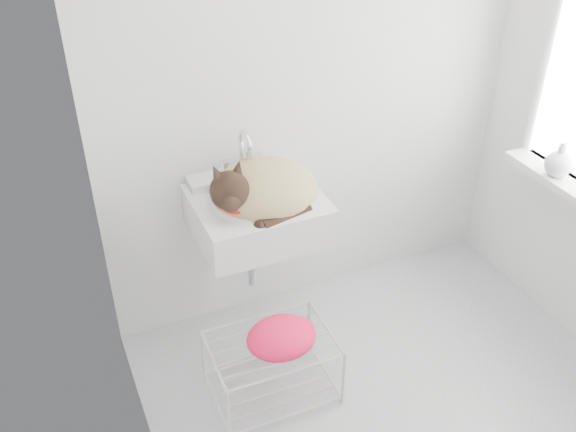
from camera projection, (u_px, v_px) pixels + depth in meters
name	position (u px, v px, depth m)	size (l,w,h in m)	color
floor	(401.00, 410.00, 3.01)	(2.20, 2.00, 0.02)	#ABB2B9
back_wall	(314.00, 82.00, 3.07)	(2.20, 0.02, 2.50)	silver
left_wall	(129.00, 253.00, 1.95)	(0.02, 2.00, 2.50)	silver
sink	(257.00, 197.00, 2.96)	(0.59, 0.51, 0.24)	silver
faucet	(242.00, 153.00, 3.02)	(0.21, 0.15, 0.21)	silver
cat	(260.00, 191.00, 2.93)	(0.52, 0.43, 0.33)	#D0BA74
wire_rack	(272.00, 370.00, 3.02)	(0.55, 0.38, 0.33)	beige
towel	(281.00, 344.00, 2.87)	(0.32, 0.22, 0.13)	red
bottle_c	(556.00, 175.00, 3.14)	(0.13, 0.13, 0.17)	silver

